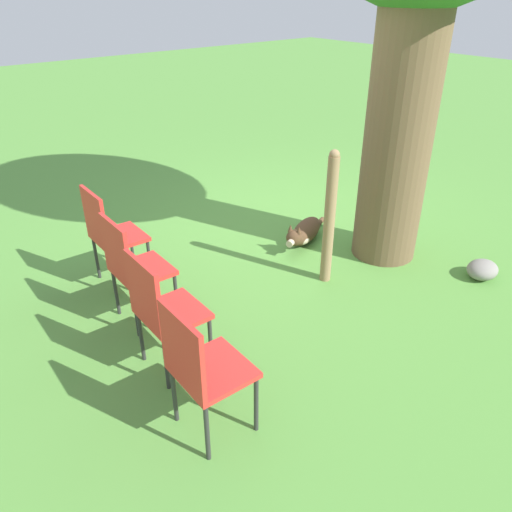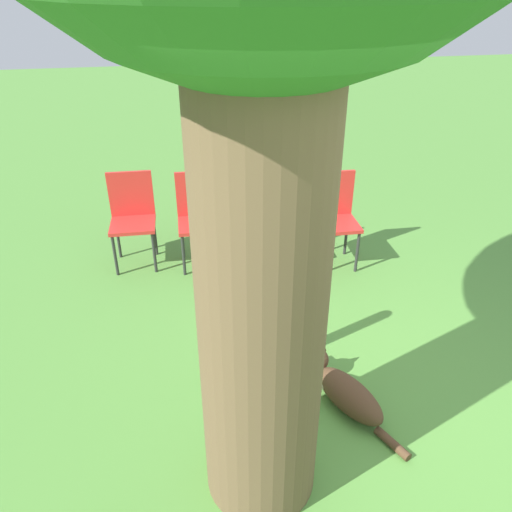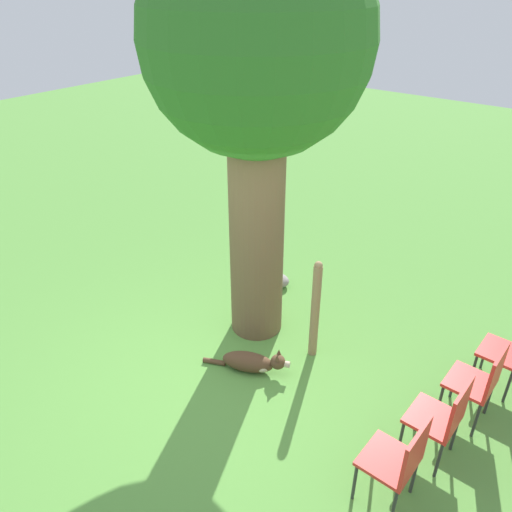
{
  "view_description": "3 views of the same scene",
  "coord_description": "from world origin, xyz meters",
  "px_view_note": "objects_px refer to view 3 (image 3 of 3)",
  "views": [
    {
      "loc": [
        3.76,
        3.51,
        2.52
      ],
      "look_at": [
        1.46,
        0.72,
        0.49
      ],
      "focal_mm": 35.0,
      "sensor_mm": 36.0,
      "label": 1
    },
    {
      "loc": [
        -2.09,
        1.21,
        2.67
      ],
      "look_at": [
        1.38,
        0.55,
        0.62
      ],
      "focal_mm": 35.0,
      "sensor_mm": 36.0,
      "label": 2
    },
    {
      "loc": [
        2.96,
        -3.22,
        3.99
      ],
      "look_at": [
        -0.09,
        0.68,
        1.12
      ],
      "focal_mm": 35.0,
      "sensor_mm": 36.0,
      "label": 3
    }
  ],
  "objects_px": {
    "red_chair_2": "(480,380)",
    "red_chair_3": "(512,349)",
    "oak_tree": "(257,58)",
    "red_chair_1": "(443,416)",
    "dog": "(253,362)",
    "red_chair_0": "(399,459)",
    "fence_post": "(315,309)"
  },
  "relations": [
    {
      "from": "red_chair_0",
      "to": "red_chair_1",
      "type": "bearing_deg",
      "value": -98.54
    },
    {
      "from": "oak_tree",
      "to": "red_chair_3",
      "type": "relative_size",
      "value": 4.83
    },
    {
      "from": "oak_tree",
      "to": "red_chair_2",
      "type": "xyz_separation_m",
      "value": [
        2.66,
        0.11,
        -2.69
      ]
    },
    {
      "from": "dog",
      "to": "red_chair_2",
      "type": "distance_m",
      "value": 2.35
    },
    {
      "from": "red_chair_3",
      "to": "fence_post",
      "type": "bearing_deg",
      "value": 23.98
    },
    {
      "from": "red_chair_3",
      "to": "red_chair_0",
      "type": "bearing_deg",
      "value": 81.46
    },
    {
      "from": "fence_post",
      "to": "oak_tree",
      "type": "bearing_deg",
      "value": 179.01
    },
    {
      "from": "oak_tree",
      "to": "red_chair_1",
      "type": "distance_m",
      "value": 3.74
    },
    {
      "from": "oak_tree",
      "to": "red_chair_3",
      "type": "distance_m",
      "value": 3.95
    },
    {
      "from": "oak_tree",
      "to": "red_chair_0",
      "type": "bearing_deg",
      "value": -26.8
    },
    {
      "from": "dog",
      "to": "red_chair_1",
      "type": "distance_m",
      "value": 2.1
    },
    {
      "from": "dog",
      "to": "fence_post",
      "type": "height_order",
      "value": "fence_post"
    },
    {
      "from": "red_chair_0",
      "to": "red_chair_2",
      "type": "bearing_deg",
      "value": -98.54
    },
    {
      "from": "oak_tree",
      "to": "fence_post",
      "type": "bearing_deg",
      "value": -0.99
    },
    {
      "from": "oak_tree",
      "to": "red_chair_2",
      "type": "height_order",
      "value": "oak_tree"
    },
    {
      "from": "red_chair_2",
      "to": "red_chair_3",
      "type": "height_order",
      "value": "same"
    },
    {
      "from": "oak_tree",
      "to": "red_chair_1",
      "type": "height_order",
      "value": "oak_tree"
    },
    {
      "from": "oak_tree",
      "to": "red_chair_0",
      "type": "xyz_separation_m",
      "value": [
        2.41,
        -1.22,
        -2.69
      ]
    },
    {
      "from": "red_chair_3",
      "to": "red_chair_1",
      "type": "bearing_deg",
      "value": 81.46
    },
    {
      "from": "dog",
      "to": "red_chair_2",
      "type": "relative_size",
      "value": 1.02
    },
    {
      "from": "fence_post",
      "to": "red_chair_2",
      "type": "distance_m",
      "value": 1.81
    },
    {
      "from": "red_chair_1",
      "to": "red_chair_2",
      "type": "distance_m",
      "value": 0.67
    },
    {
      "from": "fence_post",
      "to": "red_chair_3",
      "type": "height_order",
      "value": "fence_post"
    },
    {
      "from": "fence_post",
      "to": "red_chair_0",
      "type": "distance_m",
      "value": 1.97
    },
    {
      "from": "oak_tree",
      "to": "dog",
      "type": "bearing_deg",
      "value": -54.92
    },
    {
      "from": "dog",
      "to": "red_chair_1",
      "type": "height_order",
      "value": "red_chair_1"
    },
    {
      "from": "red_chair_2",
      "to": "red_chair_3",
      "type": "bearing_deg",
      "value": -98.54
    },
    {
      "from": "dog",
      "to": "red_chair_1",
      "type": "relative_size",
      "value": 1.02
    },
    {
      "from": "oak_tree",
      "to": "dog",
      "type": "relative_size",
      "value": 4.75
    },
    {
      "from": "red_chair_1",
      "to": "red_chair_2",
      "type": "height_order",
      "value": "same"
    },
    {
      "from": "oak_tree",
      "to": "red_chair_0",
      "type": "distance_m",
      "value": 3.82
    },
    {
      "from": "dog",
      "to": "red_chair_0",
      "type": "distance_m",
      "value": 2.05
    }
  ]
}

